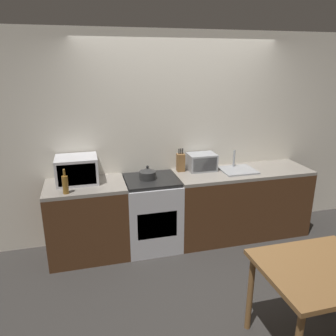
# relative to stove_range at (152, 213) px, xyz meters

# --- Properties ---
(ground_plane) EXTENTS (16.00, 16.00, 0.00)m
(ground_plane) POSITION_rel_stove_range_xyz_m (0.43, -0.66, -0.45)
(ground_plane) COLOR #33302D
(wall_back) EXTENTS (10.00, 0.06, 2.60)m
(wall_back) POSITION_rel_stove_range_xyz_m (0.43, 0.34, 0.85)
(wall_back) COLOR silver
(wall_back) RESTS_ON ground_plane
(counter_left_run) EXTENTS (0.91, 0.62, 0.90)m
(counter_left_run) POSITION_rel_stove_range_xyz_m (-0.78, 0.00, 0.00)
(counter_left_run) COLOR #4C2D19
(counter_left_run) RESTS_ON ground_plane
(counter_right_run) EXTENTS (1.76, 0.62, 0.90)m
(counter_right_run) POSITION_rel_stove_range_xyz_m (1.20, 0.00, 0.00)
(counter_right_run) COLOR #4C2D19
(counter_right_run) RESTS_ON ground_plane
(stove_range) EXTENTS (0.65, 0.62, 0.90)m
(stove_range) POSITION_rel_stove_range_xyz_m (0.00, 0.00, 0.00)
(stove_range) COLOR silver
(stove_range) RESTS_ON ground_plane
(kettle) EXTENTS (0.20, 0.20, 0.17)m
(kettle) POSITION_rel_stove_range_xyz_m (-0.04, 0.00, 0.52)
(kettle) COLOR #2D2D2D
(kettle) RESTS_ON stove_range
(microwave) EXTENTS (0.47, 0.38, 0.31)m
(microwave) POSITION_rel_stove_range_xyz_m (-0.85, 0.10, 0.61)
(microwave) COLOR silver
(microwave) RESTS_ON counter_left_run
(bottle) EXTENTS (0.06, 0.06, 0.27)m
(bottle) POSITION_rel_stove_range_xyz_m (-0.97, -0.22, 0.56)
(bottle) COLOR olive
(bottle) RESTS_ON counter_left_run
(knife_block) EXTENTS (0.10, 0.09, 0.30)m
(knife_block) POSITION_rel_stove_range_xyz_m (0.42, 0.18, 0.57)
(knife_block) COLOR brown
(knife_block) RESTS_ON counter_right_run
(toaster_oven) EXTENTS (0.35, 0.26, 0.22)m
(toaster_oven) POSITION_rel_stove_range_xyz_m (0.69, 0.16, 0.56)
(toaster_oven) COLOR #999BA0
(toaster_oven) RESTS_ON counter_right_run
(sink_basin) EXTENTS (0.43, 0.38, 0.24)m
(sink_basin) POSITION_rel_stove_range_xyz_m (1.14, 0.01, 0.47)
(sink_basin) COLOR #999BA0
(sink_basin) RESTS_ON counter_right_run
(dining_table) EXTENTS (0.88, 0.75, 0.76)m
(dining_table) POSITION_rel_stove_range_xyz_m (0.90, -1.87, 0.21)
(dining_table) COLOR brown
(dining_table) RESTS_ON ground_plane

